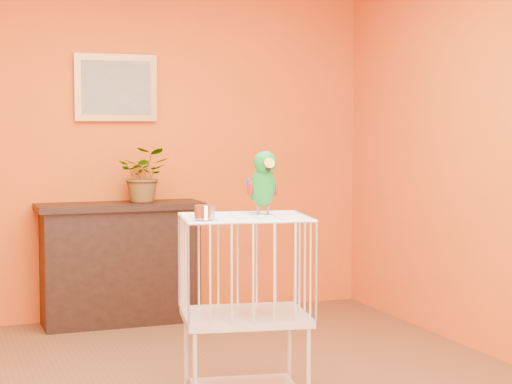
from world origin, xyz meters
name	(u,v)px	position (x,y,z in m)	size (l,w,h in m)	color
room_shell	(203,101)	(0.00, 0.00, 1.58)	(4.50, 4.50, 4.50)	#EA5416
console_cabinet	(120,263)	(-0.02, 2.04, 0.45)	(1.21, 0.43, 0.90)	black
potted_plant	(145,181)	(0.17, 2.04, 1.06)	(0.37, 0.41, 0.32)	#26722D
framed_picture	(116,88)	(0.00, 2.22, 1.75)	(0.62, 0.04, 0.50)	#BE8744
birdcage	(245,307)	(0.21, -0.04, 0.51)	(0.72, 0.60, 0.99)	silver
feed_cup	(204,212)	(-0.04, -0.14, 1.03)	(0.10, 0.10, 0.07)	silver
parrot	(263,182)	(0.33, 0.02, 1.16)	(0.17, 0.31, 0.34)	#59544C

